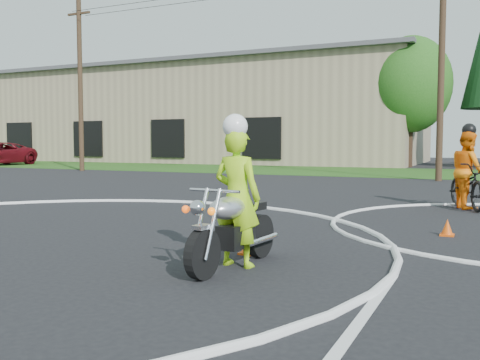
% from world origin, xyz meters
% --- Properties ---
extents(grass_strip, '(120.00, 10.00, 0.02)m').
position_xyz_m(grass_strip, '(0.00, 27.00, 0.01)').
color(grass_strip, '#1E4714').
rests_on(grass_strip, ground).
extents(course_markings, '(19.05, 19.05, 0.12)m').
position_xyz_m(course_markings, '(2.17, 4.35, 0.01)').
color(course_markings, silver).
rests_on(course_markings, ground).
extents(primary_motorcycle, '(0.74, 2.10, 1.10)m').
position_xyz_m(primary_motorcycle, '(3.99, 2.57, 0.54)').
color(primary_motorcycle, black).
rests_on(primary_motorcycle, ground).
extents(rider_primary_grp, '(0.72, 0.51, 2.05)m').
position_xyz_m(rider_primary_grp, '(3.99, 2.71, 0.99)').
color(rider_primary_grp, '#9FDD17').
rests_on(rider_primary_grp, ground).
extents(rider_second_grp, '(1.56, 2.37, 2.16)m').
position_xyz_m(rider_second_grp, '(6.54, 10.89, 0.76)').
color(rider_second_grp, black).
rests_on(rider_second_grp, ground).
extents(traffic_cones, '(22.86, 8.37, 0.30)m').
position_xyz_m(traffic_cones, '(2.75, 2.54, 0.14)').
color(traffic_cones, '#E34F0B').
rests_on(traffic_cones, ground).
extents(warehouse, '(41.00, 17.00, 8.30)m').
position_xyz_m(warehouse, '(-18.00, 39.99, 4.16)').
color(warehouse, tan).
rests_on(warehouse, ground).
extents(utility_poles, '(41.60, 1.12, 10.00)m').
position_xyz_m(utility_poles, '(5.00, 21.00, 5.20)').
color(utility_poles, '#473321').
rests_on(utility_poles, ground).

